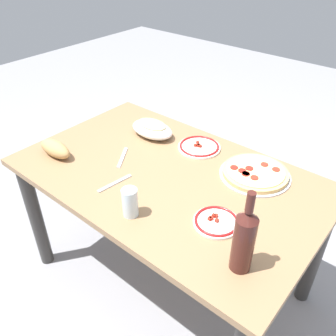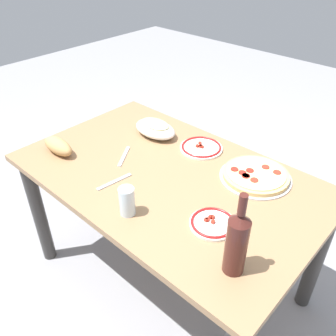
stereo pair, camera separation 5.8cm
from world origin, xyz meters
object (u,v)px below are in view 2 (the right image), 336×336
pepperoni_pizza (256,175)px  baked_pasta_dish (155,128)px  side_plate_far (201,147)px  bread_loaf (58,146)px  water_glass (127,201)px  dining_table (168,194)px  side_plate_near (213,223)px  wine_bottle (237,242)px

pepperoni_pizza → baked_pasta_dish: 0.58m
side_plate_far → bread_loaf: (-0.48, -0.49, 0.03)m
pepperoni_pizza → water_glass: bearing=-114.4°
dining_table → side_plate_far: (-0.02, 0.26, 0.12)m
water_glass → bread_loaf: size_ratio=0.61×
water_glass → side_plate_near: water_glass is taller
baked_pasta_dish → bread_loaf: bearing=-116.9°
side_plate_far → bread_loaf: 0.69m
dining_table → side_plate_near: size_ratio=7.80×
baked_pasta_dish → side_plate_far: 0.27m
dining_table → side_plate_far: side_plate_far is taller
pepperoni_pizza → bread_loaf: 0.93m
wine_bottle → side_plate_near: (-0.17, 0.12, -0.12)m
wine_bottle → bread_loaf: 1.01m
side_plate_near → baked_pasta_dish: bearing=151.7°
wine_bottle → side_plate_far: bearing=136.2°
bread_loaf → side_plate_near: bearing=6.9°
dining_table → water_glass: bearing=-78.1°
water_glass → bread_loaf: 0.57m
baked_pasta_dish → water_glass: water_glass is taller
side_plate_near → bread_loaf: (-0.84, -0.10, 0.03)m
side_plate_near → side_plate_far: size_ratio=0.83×
water_glass → side_plate_near: size_ratio=0.68×
pepperoni_pizza → bread_loaf: size_ratio=1.61×
baked_pasta_dish → wine_bottle: wine_bottle is taller
pepperoni_pizza → baked_pasta_dish: bearing=-177.5°
bread_loaf → baked_pasta_dish: bearing=63.1°
wine_bottle → bread_loaf: wine_bottle is taller
water_glass → pepperoni_pizza: bearing=65.6°
dining_table → water_glass: 0.35m
side_plate_near → dining_table: bearing=159.5°
dining_table → side_plate_near: bearing=-20.5°
water_glass → bread_loaf: bearing=173.4°
dining_table → pepperoni_pizza: pepperoni_pizza is taller
water_glass → side_plate_near: bearing=31.1°
baked_pasta_dish → bread_loaf: size_ratio=1.24×
baked_pasta_dish → side_plate_near: size_ratio=1.38×
wine_bottle → water_glass: (-0.45, -0.05, -0.07)m
dining_table → bread_loaf: 0.57m
baked_pasta_dish → pepperoni_pizza: bearing=2.5°
water_glass → baked_pasta_dish: bearing=124.4°
dining_table → side_plate_near: side_plate_near is taller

